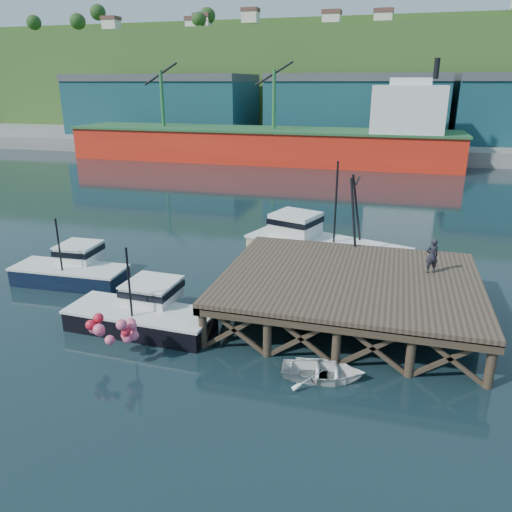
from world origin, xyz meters
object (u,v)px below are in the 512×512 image
(boat_navy, at_px, (72,269))
(dinghy, at_px, (323,371))
(trawler, at_px, (323,246))
(dockworker, at_px, (432,256))
(boat_black, at_px, (143,312))

(boat_navy, relative_size, dinghy, 2.02)
(boat_navy, height_order, dinghy, boat_navy)
(boat_navy, height_order, trawler, trawler)
(boat_navy, distance_m, trawler, 14.77)
(dockworker, bearing_deg, boat_navy, -18.05)
(boat_navy, bearing_deg, trawler, 22.87)
(boat_navy, xyz_separation_m, dockworker, (19.29, 1.28, 2.18))
(trawler, xyz_separation_m, dinghy, (1.87, -12.30, -1.02))
(trawler, bearing_deg, dockworker, -21.87)
(boat_navy, xyz_separation_m, boat_black, (6.54, -3.95, -0.03))
(dinghy, xyz_separation_m, dockworker, (4.07, 7.29, 2.65))
(trawler, bearing_deg, boat_navy, -136.47)
(boat_navy, distance_m, dockworker, 19.45)
(boat_black, distance_m, trawler, 12.31)
(trawler, height_order, dockworker, trawler)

